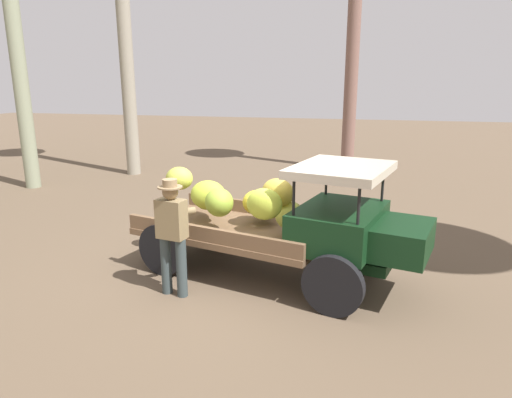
{
  "coord_description": "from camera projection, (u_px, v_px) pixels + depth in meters",
  "views": [
    {
      "loc": [
        1.94,
        -6.56,
        3.02
      ],
      "look_at": [
        0.33,
        0.16,
        1.21
      ],
      "focal_mm": 32.19,
      "sensor_mm": 36.0,
      "label": 1
    }
  ],
  "objects": [
    {
      "name": "ground_plane",
      "position": [
        234.0,
        273.0,
        7.37
      ],
      "size": [
        60.0,
        60.0,
        0.0
      ],
      "primitive_type": "plane",
      "color": "brown"
    },
    {
      "name": "wooden_crate",
      "position": [
        181.0,
        224.0,
        9.26
      ],
      "size": [
        0.69,
        0.71,
        0.38
      ],
      "primitive_type": "cube",
      "rotation": [
        0.0,
        0.0,
        2.08
      ],
      "color": "#7F674B",
      "rests_on": "ground"
    },
    {
      "name": "truck",
      "position": [
        287.0,
        222.0,
        6.96
      ],
      "size": [
        4.66,
        2.63,
        1.86
      ],
      "rotation": [
        0.0,
        0.0,
        -0.25
      ],
      "color": "black",
      "rests_on": "ground"
    },
    {
      "name": "farmer",
      "position": [
        172.0,
        230.0,
        6.4
      ],
      "size": [
        0.52,
        0.49,
        1.7
      ],
      "rotation": [
        0.0,
        0.0,
        1.39
      ],
      "color": "#364243",
      "rests_on": "ground"
    }
  ]
}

